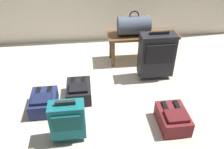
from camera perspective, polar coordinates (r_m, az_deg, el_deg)
ground_plane at (r=2.77m, az=-0.79°, el=-5.09°), size 6.60×6.60×0.00m
bench at (r=3.32m, az=7.68°, el=9.09°), size 1.00×0.36×0.42m
duffel_bag_slate at (r=3.21m, az=5.47°, el=12.21°), size 0.44×0.26×0.34m
cell_phone at (r=3.35m, az=13.72°, el=9.98°), size 0.07×0.14×0.01m
suitcase_upright_charcoal at (r=2.96m, az=11.16°, el=4.93°), size 0.44×0.24×0.65m
suitcase_small_teal at (r=2.16m, az=-11.11°, el=-11.13°), size 0.32×0.19×0.46m
backpack_maroon at (r=2.42m, az=15.08°, el=-10.60°), size 0.28×0.38×0.21m
backpack_dark at (r=2.70m, az=-8.32°, el=-4.15°), size 0.28×0.38×0.21m
backpack_navy at (r=2.63m, az=-16.79°, el=-6.66°), size 0.28×0.38×0.21m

